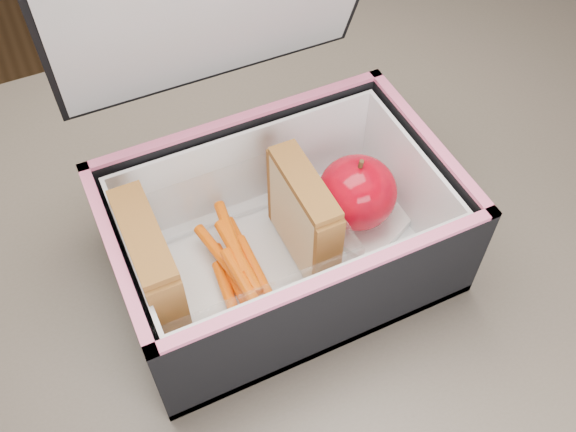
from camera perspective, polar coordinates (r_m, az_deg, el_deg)
name	(u,v)px	position (r m, az deg, el deg)	size (l,w,h in m)	color
kitchen_table	(292,309)	(0.72, 0.32, -8.25)	(1.20, 0.80, 0.75)	brown
lunch_bag	(281,223)	(0.59, -0.66, -0.61)	(0.30, 0.27, 0.30)	black
plastic_tub	(232,255)	(0.58, -4.98, -3.45)	(0.19, 0.14, 0.08)	white
sandwich_left	(153,270)	(0.56, -11.93, -4.75)	(0.03, 0.10, 0.11)	tan
sandwich_right	(303,217)	(0.59, 1.37, -0.10)	(0.03, 0.09, 0.11)	tan
carrot_sticks	(239,270)	(0.59, -4.35, -4.83)	(0.05, 0.14, 0.03)	#E05100
paper_napkin	(360,218)	(0.65, 6.39, -0.16)	(0.08, 0.09, 0.01)	white
red_apple	(357,192)	(0.62, 6.16, 2.09)	(0.09, 0.09, 0.08)	maroon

